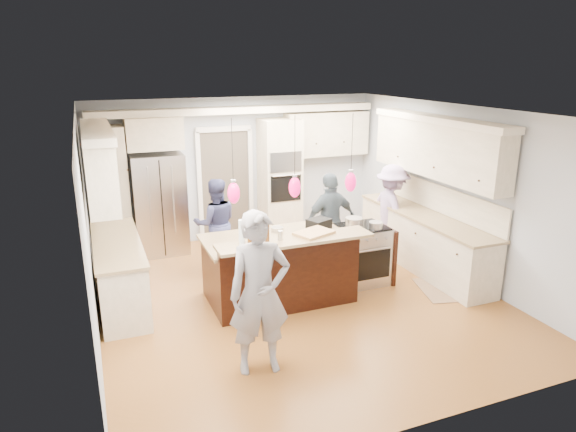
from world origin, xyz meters
The scene contains 23 objects.
ground_plane centered at (0.00, 0.00, 0.00)m, with size 6.00×6.00×0.00m, color #A5632D.
room_shell centered at (0.00, 0.00, 1.82)m, with size 5.54×6.04×2.72m.
refrigerator centered at (-1.55, 2.64, 0.90)m, with size 0.90×0.70×1.80m, color #B7B7BC.
oven_column centered at (0.75, 2.67, 1.15)m, with size 0.72×0.69×2.30m.
back_upper_cabinets centered at (-0.75, 2.76, 1.67)m, with size 5.30×0.61×2.54m.
right_counter_run centered at (2.44, 0.30, 1.06)m, with size 0.64×3.10×2.51m.
left_cabinets centered at (-2.44, 0.80, 1.06)m, with size 0.64×2.30×2.51m.
kitchen_island centered at (-0.25, 0.07, 0.49)m, with size 2.10×1.46×1.12m.
island_range centered at (1.16, 0.15, 0.46)m, with size 0.82×0.71×0.92m.
pendant_lights centered at (-0.25, -0.51, 1.80)m, with size 1.75×0.15×1.03m.
person_bar_end centered at (-1.08, -1.54, 0.92)m, with size 0.67×0.44×1.85m, color gray.
person_far_left centered at (-0.79, 1.60, 0.76)m, with size 0.74×0.57×1.51m, color navy.
person_far_right centered at (0.95, 0.85, 0.81)m, with size 0.95×0.40×1.62m, color #455561.
person_range_side centered at (2.25, 1.05, 0.81)m, with size 1.05×0.60×1.62m, color #9983B1.
floor_rug centered at (2.13, -0.58, 0.01)m, with size 0.61×0.89×0.01m, color #92714F.
water_bottle centered at (-0.96, -0.51, 1.28)m, with size 0.08×0.08×0.33m, color silver.
beer_bottle_a centered at (-0.80, -0.51, 1.24)m, with size 0.06×0.06×0.23m, color #4A280D.
beer_bottle_b centered at (-0.87, -0.52, 1.23)m, with size 0.05×0.05×0.21m, color #4A280D.
beer_bottle_c centered at (-0.62, -0.49, 1.24)m, with size 0.06×0.06×0.25m, color #4A280D.
drink_can centered at (-0.45, -0.51, 1.18)m, with size 0.07×0.07×0.13m, color #B7B7BC.
cutting_board centered at (0.05, -0.47, 1.14)m, with size 0.49×0.35×0.04m, color tan.
pot_large centered at (0.99, 0.14, 1.00)m, with size 0.26×0.26×0.15m, color #B7B7BC.
pot_small centered at (1.27, -0.03, 0.97)m, with size 0.20×0.20×0.10m, color #B7B7BC.
Camera 1 is at (-2.66, -6.35, 3.34)m, focal length 32.00 mm.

